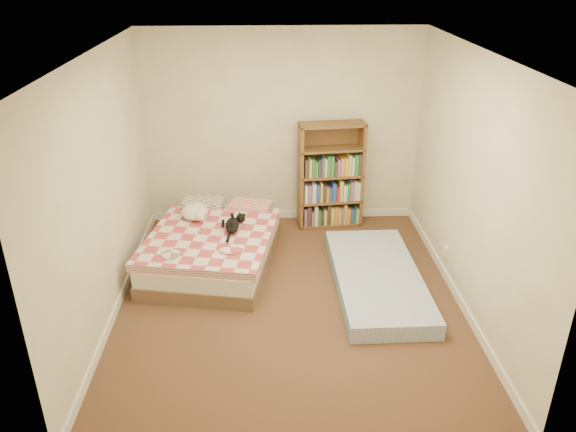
{
  "coord_description": "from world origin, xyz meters",
  "views": [
    {
      "loc": [
        -0.22,
        -4.92,
        3.28
      ],
      "look_at": [
        -0.0,
        0.3,
        0.82
      ],
      "focal_mm": 35.0,
      "sensor_mm": 36.0,
      "label": 1
    }
  ],
  "objects_px": {
    "bookshelf": "(330,187)",
    "floor_mattress": "(377,279)",
    "white_dog": "(196,212)",
    "black_cat": "(233,224)",
    "bed": "(214,245)"
  },
  "relations": [
    {
      "from": "bed",
      "to": "black_cat",
      "type": "relative_size",
      "value": 3.45
    },
    {
      "from": "bed",
      "to": "bookshelf",
      "type": "xyz_separation_m",
      "value": [
        1.44,
        0.99,
        0.3
      ]
    },
    {
      "from": "bed",
      "to": "white_dog",
      "type": "xyz_separation_m",
      "value": [
        -0.22,
        0.28,
        0.3
      ]
    },
    {
      "from": "black_cat",
      "to": "white_dog",
      "type": "height_order",
      "value": "white_dog"
    },
    {
      "from": "white_dog",
      "to": "bookshelf",
      "type": "bearing_deg",
      "value": 37.93
    },
    {
      "from": "bookshelf",
      "to": "white_dog",
      "type": "xyz_separation_m",
      "value": [
        -1.66,
        -0.71,
        0.0
      ]
    },
    {
      "from": "floor_mattress",
      "to": "white_dog",
      "type": "bearing_deg",
      "value": 155.98
    },
    {
      "from": "bed",
      "to": "floor_mattress",
      "type": "bearing_deg",
      "value": -7.94
    },
    {
      "from": "bed",
      "to": "black_cat",
      "type": "height_order",
      "value": "black_cat"
    },
    {
      "from": "floor_mattress",
      "to": "white_dog",
      "type": "distance_m",
      "value": 2.23
    },
    {
      "from": "floor_mattress",
      "to": "black_cat",
      "type": "distance_m",
      "value": 1.72
    },
    {
      "from": "bookshelf",
      "to": "black_cat",
      "type": "distance_m",
      "value": 1.57
    },
    {
      "from": "bookshelf",
      "to": "white_dog",
      "type": "distance_m",
      "value": 1.81
    },
    {
      "from": "floor_mattress",
      "to": "white_dog",
      "type": "height_order",
      "value": "white_dog"
    },
    {
      "from": "bookshelf",
      "to": "floor_mattress",
      "type": "height_order",
      "value": "bookshelf"
    }
  ]
}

